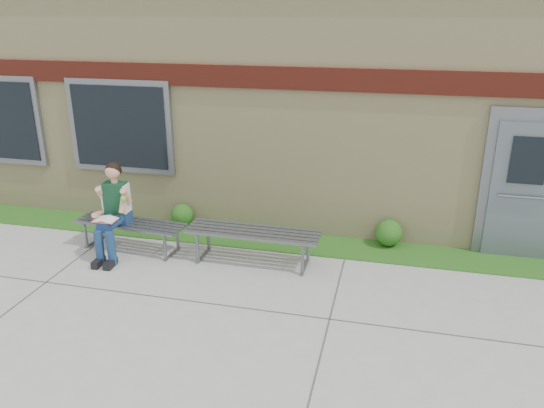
# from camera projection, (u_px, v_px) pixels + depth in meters

# --- Properties ---
(ground) EXTENTS (80.00, 80.00, 0.00)m
(ground) POSITION_uv_depth(u_px,v_px,m) (241.00, 331.00, 6.32)
(ground) COLOR #9E9E99
(ground) RESTS_ON ground
(grass_strip) EXTENTS (16.00, 0.80, 0.02)m
(grass_strip) POSITION_uv_depth(u_px,v_px,m) (286.00, 242.00, 8.68)
(grass_strip) COLOR #2B5416
(grass_strip) RESTS_ON ground
(school_building) EXTENTS (16.20, 6.22, 4.20)m
(school_building) POSITION_uv_depth(u_px,v_px,m) (321.00, 85.00, 11.04)
(school_building) COLOR beige
(school_building) RESTS_ON ground
(bench_left) EXTENTS (1.81, 0.65, 0.46)m
(bench_left) POSITION_uv_depth(u_px,v_px,m) (131.00, 228.00, 8.34)
(bench_left) COLOR slate
(bench_left) RESTS_ON ground
(bench_right) EXTENTS (2.00, 0.57, 0.52)m
(bench_right) POSITION_uv_depth(u_px,v_px,m) (253.00, 238.00, 7.89)
(bench_right) COLOR slate
(bench_right) RESTS_ON ground
(girl) EXTENTS (0.54, 0.89, 1.44)m
(girl) POSITION_uv_depth(u_px,v_px,m) (113.00, 209.00, 8.04)
(girl) COLOR navy
(girl) RESTS_ON ground
(shrub_mid) EXTENTS (0.39, 0.39, 0.39)m
(shrub_mid) POSITION_uv_depth(u_px,v_px,m) (182.00, 215.00, 9.26)
(shrub_mid) COLOR #2B5416
(shrub_mid) RESTS_ON grass_strip
(shrub_east) EXTENTS (0.43, 0.43, 0.43)m
(shrub_east) POSITION_uv_depth(u_px,v_px,m) (389.00, 233.00, 8.48)
(shrub_east) COLOR #2B5416
(shrub_east) RESTS_ON grass_strip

